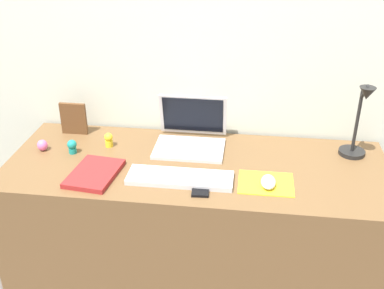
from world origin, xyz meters
TOP-DOWN VIEW (x-y plane):
  - back_wall at (0.00, 0.34)m, footprint 2.77×0.05m
  - desk at (0.00, 0.00)m, footprint 1.57×0.60m
  - laptop at (-0.05, 0.17)m, footprint 0.30×0.26m
  - keyboard at (-0.05, -0.13)m, footprint 0.41×0.13m
  - mousepad at (0.28, -0.11)m, footprint 0.21×0.17m
  - mouse at (0.29, -0.13)m, footprint 0.06×0.10m
  - cell_phone at (0.04, -0.18)m, footprint 0.07×0.13m
  - desk_lamp at (0.65, 0.14)m, footprint 0.11×0.16m
  - notebook_pad at (-0.39, -0.14)m, footprint 0.20×0.26m
  - picture_frame at (-0.59, 0.21)m, footprint 0.12×0.02m
  - toy_figurine_pink at (-0.67, 0.03)m, footprint 0.04×0.04m
  - toy_figurine_teal at (-0.54, 0.03)m, footprint 0.04×0.04m
  - toy_figurine_yellow at (-0.40, 0.11)m, footprint 0.04×0.04m

SIDE VIEW (x-z plane):
  - desk at x=0.00m, z-range 0.00..0.74m
  - mousepad at x=0.28m, z-range 0.74..0.74m
  - cell_phone at x=0.04m, z-range 0.74..0.75m
  - keyboard at x=-0.05m, z-range 0.74..0.76m
  - notebook_pad at x=-0.39m, z-range 0.74..0.76m
  - mouse at x=0.29m, z-range 0.74..0.78m
  - toy_figurine_pink at x=-0.67m, z-range 0.74..0.79m
  - toy_figurine_teal at x=-0.54m, z-range 0.74..0.80m
  - toy_figurine_yellow at x=-0.40m, z-range 0.74..0.80m
  - laptop at x=-0.05m, z-range 0.69..0.90m
  - back_wall at x=0.00m, z-range 0.00..1.62m
  - picture_frame at x=-0.59m, z-range 0.74..0.89m
  - desk_lamp at x=0.65m, z-range 0.73..1.07m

